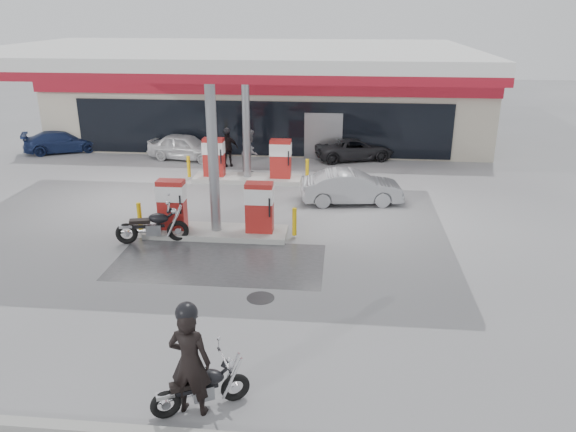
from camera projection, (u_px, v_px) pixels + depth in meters
name	position (u px, v px, depth m)	size (l,w,h in m)	color
ground	(202.00, 261.00, 16.11)	(90.00, 90.00, 0.00)	gray
wet_patch	(219.00, 262.00, 16.06)	(6.00, 3.00, 0.00)	#4C4C4F
drain_cover	(261.00, 298.00, 14.06)	(0.70, 0.70, 0.01)	#38383A
kerb	(102.00, 431.00, 9.55)	(28.00, 0.25, 0.15)	gray
store_building	(271.00, 102.00, 30.26)	(22.00, 8.22, 4.00)	beige
canopy	(229.00, 57.00, 18.92)	(16.00, 10.02, 5.51)	silver
pump_island_near	(216.00, 214.00, 17.72)	(5.14, 1.30, 1.78)	#9E9E99
pump_island_far	(247.00, 164.00, 23.32)	(5.14, 1.30, 1.78)	#9E9E99
main_motorcycle	(203.00, 389.00, 10.06)	(1.69, 1.01, 0.94)	black
biker_main	(190.00, 362.00, 9.78)	(0.75, 0.50, 2.07)	black
parked_motorcycle	(153.00, 227.00, 17.23)	(2.19, 0.90, 1.14)	black
sedan_white	(185.00, 147.00, 26.66)	(1.45, 3.59, 1.22)	silver
attendant	(250.00, 152.00, 24.16)	(0.96, 0.75, 1.97)	#56575B
hatchback_silver	(352.00, 187.00, 20.68)	(1.29, 3.70, 1.22)	gray
parked_car_left	(63.00, 141.00, 28.02)	(1.52, 3.73, 1.08)	navy
parked_car_right	(355.00, 149.00, 26.70)	(1.73, 3.76, 1.04)	black
biker_walking	(227.00, 148.00, 25.44)	(0.97, 0.41, 1.66)	black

